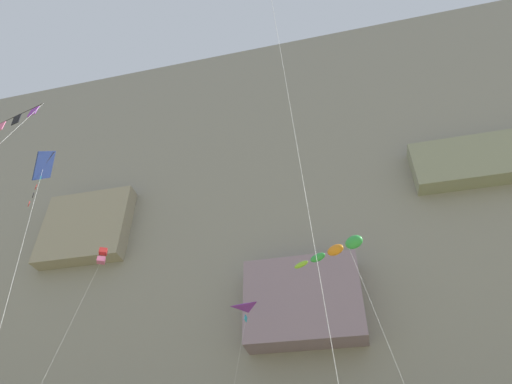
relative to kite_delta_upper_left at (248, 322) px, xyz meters
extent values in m
cube|color=gray|center=(4.23, 18.02, 15.43)|extent=(180.00, 24.61, 62.77)
cube|color=#9E927C|center=(-21.62, 5.82, 15.53)|extent=(11.02, 4.16, 9.56)
cube|color=gray|center=(4.23, 5.01, 3.24)|extent=(10.89, 4.31, 8.22)
cube|color=gray|center=(25.91, 5.13, 17.39)|extent=(17.64, 2.85, 5.77)
pyramid|color=purple|center=(0.03, 0.12, 0.23)|extent=(1.96, 1.45, 0.40)
cube|color=#38B2D1|center=(-0.07, -0.44, 0.13)|extent=(0.15, 0.54, 0.58)
cube|color=red|center=(-13.80, -2.00, 7.34)|extent=(0.96, 0.96, 0.50)
cube|color=pink|center=(-13.80, -2.00, 6.42)|extent=(0.96, 0.96, 0.50)
cylinder|color=black|center=(-13.48, -2.00, 6.88)|extent=(0.02, 0.02, 1.36)
cylinder|color=black|center=(-14.13, -2.00, 6.88)|extent=(0.02, 0.02, 1.36)
cylinder|color=silver|center=(-14.30, -4.72, -4.83)|extent=(1.00, 5.46, 22.00)
cylinder|color=black|center=(-6.24, -23.27, 1.29)|extent=(5.19, 1.27, 0.03)
cube|color=purple|center=(-4.17, -23.77, 1.00)|extent=(0.49, 0.19, 0.54)
cube|color=black|center=(-5.20, -23.52, 1.00)|extent=(0.49, 0.18, 0.54)
cube|color=pink|center=(-6.24, -23.27, 1.00)|extent=(0.48, 0.15, 0.54)
cube|color=navy|center=(-3.59, -22.63, -1.34)|extent=(0.86, 1.96, 2.08)
cylinder|color=black|center=(-3.59, -22.63, -1.34)|extent=(0.35, 0.25, 1.70)
cube|color=teal|center=(-3.53, -22.63, -2.12)|extent=(0.19, 0.20, 0.12)
cube|color=red|center=(-3.58, -22.63, -2.55)|extent=(0.19, 0.19, 0.12)
cube|color=black|center=(-3.56, -22.63, -2.99)|extent=(0.18, 0.20, 0.12)
cube|color=red|center=(-3.61, -22.63, -3.42)|extent=(0.19, 0.19, 0.12)
cylinder|color=silver|center=(-2.21, -23.32, -8.72)|extent=(2.78, 1.39, 14.24)
ellipsoid|color=green|center=(9.13, -15.53, -2.72)|extent=(1.13, 1.04, 0.65)
ellipsoid|color=orange|center=(8.18, -14.92, -2.70)|extent=(1.07, 0.94, 0.53)
ellipsoid|color=green|center=(7.22, -14.31, -2.68)|extent=(1.01, 0.84, 0.42)
ellipsoid|color=#8CCC33|center=(6.27, -13.70, -2.65)|extent=(0.94, 0.74, 0.30)
cylinder|color=silver|center=(10.06, -16.46, -9.35)|extent=(2.46, 2.24, 12.96)
cylinder|color=silver|center=(7.48, -25.56, -2.31)|extent=(1.91, 1.19, 27.05)
camera|label=1|loc=(8.58, -34.71, -14.03)|focal=31.11mm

